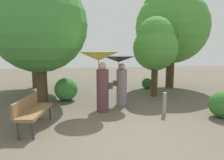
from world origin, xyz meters
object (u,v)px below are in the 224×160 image
at_px(park_bench, 32,110).
at_px(tree_near_left, 33,25).
at_px(tree_mid_left, 40,26).
at_px(path_marker_post, 165,104).
at_px(tree_near_right, 172,22).
at_px(person_right, 120,71).
at_px(person_left, 100,67).
at_px(tree_far_back, 39,17).
at_px(tree_mid_right, 155,44).

distance_m(park_bench, tree_near_left, 6.93).
bearing_deg(tree_mid_left, path_marker_post, -42.60).
bearing_deg(tree_near_right, person_right, -137.32).
xyz_separation_m(person_right, tree_mid_left, (-3.20, 2.66, 1.82)).
bearing_deg(tree_near_left, person_left, -58.56).
xyz_separation_m(park_bench, path_marker_post, (3.84, 0.57, -0.15)).
distance_m(tree_near_left, tree_near_right, 7.32).
relative_size(person_left, path_marker_post, 2.76).
relative_size(tree_near_left, tree_far_back, 0.95).
xyz_separation_m(person_left, path_marker_post, (1.96, -0.67, -1.11)).
distance_m(tree_mid_left, tree_mid_right, 5.26).
bearing_deg(tree_near_right, person_left, -137.62).
height_order(tree_near_left, tree_far_back, tree_far_back).
relative_size(person_left, person_right, 1.09).
bearing_deg(tree_mid_left, tree_near_right, 4.04).
xyz_separation_m(park_bench, tree_mid_right, (4.47, 3.17, 1.78)).
distance_m(person_right, tree_mid_left, 4.54).
distance_m(tree_mid_left, tree_far_back, 1.88).
bearing_deg(path_marker_post, tree_far_back, 152.04).
relative_size(park_bench, path_marker_post, 2.17).
relative_size(tree_mid_left, tree_far_back, 0.95).
height_order(person_right, tree_far_back, tree_far_back).
bearing_deg(tree_far_back, park_bench, -85.24).
bearing_deg(tree_far_back, path_marker_post, -27.96).
bearing_deg(tree_far_back, person_right, -15.49).
bearing_deg(path_marker_post, tree_mid_left, 137.40).
distance_m(person_left, person_right, 1.07).
height_order(tree_near_left, path_marker_post, tree_near_left).
bearing_deg(park_bench, tree_near_left, 18.87).
bearing_deg(person_right, person_left, 138.52).
distance_m(park_bench, tree_near_right, 8.45).
bearing_deg(path_marker_post, tree_near_left, 131.57).
distance_m(tree_near_left, path_marker_post, 8.12).
bearing_deg(tree_mid_right, person_right, -145.47).
xyz_separation_m(tree_near_right, path_marker_post, (-2.22, -4.48, -3.16)).
height_order(tree_mid_right, path_marker_post, tree_mid_right).
bearing_deg(park_bench, tree_far_back, 13.02).
height_order(person_right, tree_near_left, tree_near_left).
xyz_separation_m(tree_far_back, path_marker_post, (4.07, -2.16, -2.89)).
bearing_deg(tree_near_left, path_marker_post, -48.43).
bearing_deg(park_bench, tree_mid_left, 14.77).
xyz_separation_m(tree_mid_left, tree_mid_right, (4.99, -1.42, -0.82)).
xyz_separation_m(tree_near_left, path_marker_post, (5.01, -5.65, -2.98)).
bearing_deg(person_left, tree_near_right, -40.18).
bearing_deg(path_marker_post, tree_mid_right, 76.44).
xyz_separation_m(person_right, tree_near_right, (3.39, 3.12, 2.23)).
bearing_deg(person_right, tree_mid_left, 57.69).
distance_m(park_bench, tree_mid_left, 5.30).
height_order(person_right, tree_mid_left, tree_mid_left).
distance_m(person_right, tree_near_right, 5.12).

